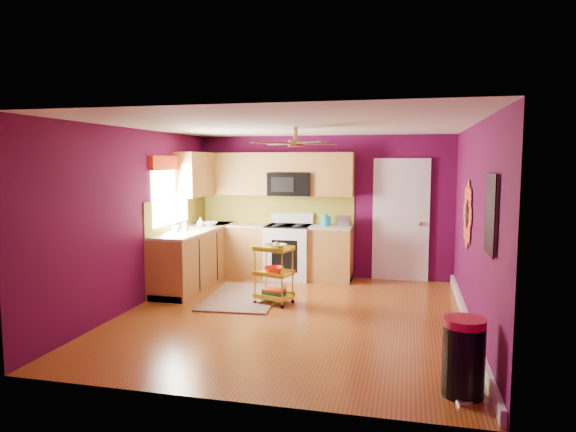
# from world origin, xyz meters

# --- Properties ---
(ground) EXTENTS (5.00, 5.00, 0.00)m
(ground) POSITION_xyz_m (0.00, 0.00, 0.00)
(ground) COLOR brown
(ground) RESTS_ON ground
(room_envelope) EXTENTS (4.54, 5.04, 2.52)m
(room_envelope) POSITION_xyz_m (0.03, 0.00, 1.63)
(room_envelope) COLOR #4F0938
(room_envelope) RESTS_ON ground
(lower_cabinets) EXTENTS (2.81, 2.31, 0.94)m
(lower_cabinets) POSITION_xyz_m (-1.35, 1.82, 0.43)
(lower_cabinets) COLOR olive
(lower_cabinets) RESTS_ON ground
(electric_range) EXTENTS (0.76, 0.66, 1.13)m
(electric_range) POSITION_xyz_m (-0.55, 2.17, 0.48)
(electric_range) COLOR white
(electric_range) RESTS_ON ground
(upper_cabinetry) EXTENTS (2.80, 2.30, 1.26)m
(upper_cabinetry) POSITION_xyz_m (-1.24, 2.17, 1.80)
(upper_cabinetry) COLOR olive
(upper_cabinetry) RESTS_ON ground
(left_window) EXTENTS (0.08, 1.35, 1.08)m
(left_window) POSITION_xyz_m (-2.22, 1.05, 1.74)
(left_window) COLOR white
(left_window) RESTS_ON ground
(panel_door) EXTENTS (0.95, 0.11, 2.15)m
(panel_door) POSITION_xyz_m (1.35, 2.47, 1.02)
(panel_door) COLOR white
(panel_door) RESTS_ON ground
(right_wall_art) EXTENTS (0.04, 2.74, 1.04)m
(right_wall_art) POSITION_xyz_m (2.23, -0.34, 1.44)
(right_wall_art) COLOR black
(right_wall_art) RESTS_ON ground
(ceiling_fan) EXTENTS (1.01, 1.01, 0.26)m
(ceiling_fan) POSITION_xyz_m (0.00, 0.20, 2.29)
(ceiling_fan) COLOR #BF8C3F
(ceiling_fan) RESTS_ON ground
(shag_rug) EXTENTS (1.15, 1.75, 0.02)m
(shag_rug) POSITION_xyz_m (-0.92, 0.75, 0.01)
(shag_rug) COLOR black
(shag_rug) RESTS_ON ground
(rolling_cart) EXTENTS (0.58, 0.49, 0.91)m
(rolling_cart) POSITION_xyz_m (-0.38, 0.52, 0.47)
(rolling_cart) COLOR yellow
(rolling_cart) RESTS_ON ground
(trash_can) EXTENTS (0.47, 0.47, 0.69)m
(trash_can) POSITION_xyz_m (1.97, -1.92, 0.35)
(trash_can) COLOR black
(trash_can) RESTS_ON ground
(teal_kettle) EXTENTS (0.18, 0.18, 0.21)m
(teal_kettle) POSITION_xyz_m (0.08, 2.28, 1.02)
(teal_kettle) COLOR teal
(teal_kettle) RESTS_ON lower_cabinets
(toaster) EXTENTS (0.22, 0.15, 0.18)m
(toaster) POSITION_xyz_m (0.40, 2.23, 1.03)
(toaster) COLOR beige
(toaster) RESTS_ON lower_cabinets
(soap_bottle_a) EXTENTS (0.08, 0.08, 0.18)m
(soap_bottle_a) POSITION_xyz_m (-2.01, 1.09, 1.03)
(soap_bottle_a) COLOR #EA3F72
(soap_bottle_a) RESTS_ON lower_cabinets
(soap_bottle_b) EXTENTS (0.12, 0.12, 0.16)m
(soap_bottle_b) POSITION_xyz_m (-1.97, 1.63, 1.02)
(soap_bottle_b) COLOR white
(soap_bottle_b) RESTS_ON lower_cabinets
(counter_dish) EXTENTS (0.27, 0.27, 0.07)m
(counter_dish) POSITION_xyz_m (-1.86, 1.76, 0.97)
(counter_dish) COLOR white
(counter_dish) RESTS_ON lower_cabinets
(counter_cup) EXTENTS (0.13, 0.13, 0.10)m
(counter_cup) POSITION_xyz_m (-2.08, 0.91, 0.99)
(counter_cup) COLOR white
(counter_cup) RESTS_ON lower_cabinets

